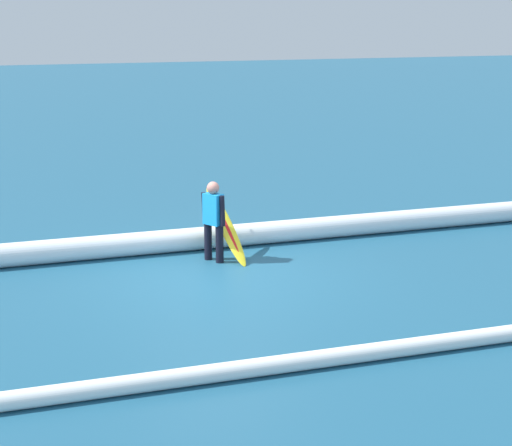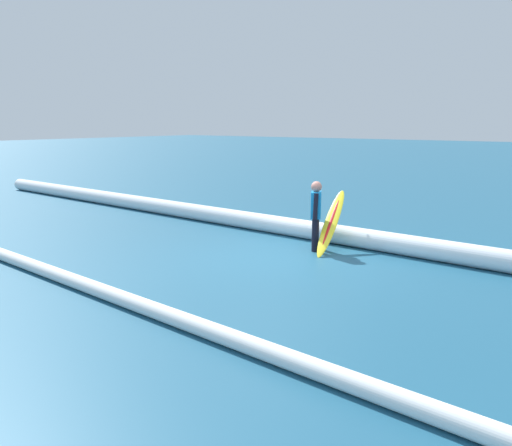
# 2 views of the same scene
# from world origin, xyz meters

# --- Properties ---
(ground_plane) EXTENTS (132.33, 132.33, 0.00)m
(ground_plane) POSITION_xyz_m (0.00, 0.00, 0.00)
(ground_plane) COLOR #1F5472
(surfer) EXTENTS (0.34, 0.53, 1.44)m
(surfer) POSITION_xyz_m (-0.24, -0.94, 0.80)
(surfer) COLOR black
(surfer) RESTS_ON ground_plane
(surfboard) EXTENTS (0.50, 1.42, 1.21)m
(surfboard) POSITION_xyz_m (-0.52, -1.09, 0.59)
(surfboard) COLOR yellow
(surfboard) RESTS_ON ground_plane
(wave_crest_foreground) EXTENTS (22.23, 1.70, 0.42)m
(wave_crest_foreground) POSITION_xyz_m (2.96, -1.90, 0.21)
(wave_crest_foreground) COLOR white
(wave_crest_foreground) RESTS_ON ground_plane
(wave_crest_midground) EXTENTS (23.66, 1.93, 0.22)m
(wave_crest_midground) POSITION_xyz_m (0.21, 3.69, 0.11)
(wave_crest_midground) COLOR white
(wave_crest_midground) RESTS_ON ground_plane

